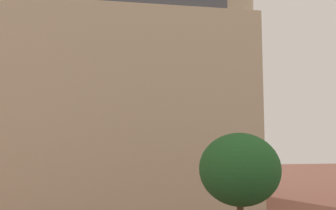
# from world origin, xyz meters

# --- Properties ---
(landmark_building) EXTENTS (22.95, 12.35, 31.70)m
(landmark_building) POSITION_xyz_m (-2.26, 30.52, 9.33)
(landmark_building) COLOR beige
(landmark_building) RESTS_ON ground_plane
(tree_curb_far) EXTENTS (3.38, 3.38, 5.23)m
(tree_curb_far) POSITION_xyz_m (3.63, 14.71, 3.70)
(tree_curb_far) COLOR brown
(tree_curb_far) RESTS_ON ground_plane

